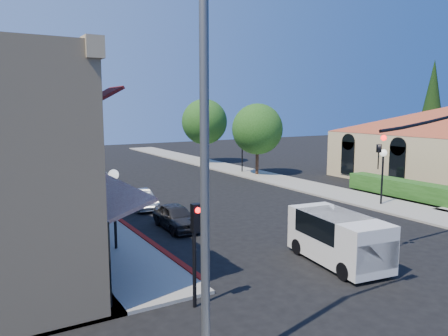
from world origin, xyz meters
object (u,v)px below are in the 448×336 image
white_van (339,236)px  parked_car_c (96,189)px  lamppost_left_far (54,157)px  parked_car_b (141,199)px  street_tree_b (204,122)px  lamppost_right_near (383,163)px  secondary_signal (195,236)px  street_tree_a (257,129)px  cobra_streetlight (219,151)px  lamppost_right_far (242,144)px  lamppost_left_near (114,189)px  conifer_far (432,105)px  parked_car_d (92,173)px  parked_car_a (176,217)px

white_van → parked_car_c: 18.69m
lamppost_left_far → parked_car_b: (3.70, -6.99, -2.16)m
street_tree_b → lamppost_right_near: bearing=-90.7°
secondary_signal → parked_car_c: size_ratio=0.87×
street_tree_a → white_van: 22.68m
cobra_streetlight → lamppost_right_far: size_ratio=2.61×
parked_car_c → parked_car_b: bearing=-78.3°
parked_car_c → street_tree_b: bearing=34.7°
lamppost_right_far → secondary_signal: bearing=-126.1°
secondary_signal → lamppost_left_near: lamppost_left_near is taller
parked_car_b → conifer_far: bearing=6.8°
lamppost_left_near → parked_car_d: bearing=78.7°
lamppost_right_far → parked_car_d: (-13.30, 2.55, -2.09)m
lamppost_right_near → lamppost_right_far: (0.00, 16.00, 0.00)m
conifer_far → cobra_streetlight: conifer_far is taller
parked_car_c → lamppost_left_near: bearing=-104.8°
cobra_streetlight → parked_car_a: (4.35, 11.85, -4.64)m
street_tree_a → lamppost_left_far: 17.36m
white_van → parked_car_a: size_ratio=1.27×
street_tree_a → parked_car_d: size_ratio=1.39×
lamppost_left_near → lamppost_right_near: same height
lamppost_left_far → lamppost_right_near: same height
secondary_signal → parked_car_d: size_ratio=0.72×
conifer_far → lamppost_right_far: size_ratio=3.08×
secondary_signal → parked_car_b: size_ratio=0.95×
lamppost_left_near → parked_car_c: bearing=79.1°
cobra_streetlight → lamppost_right_far: cobra_streetlight is taller
street_tree_b → lamppost_left_far: (-17.30, -10.00, -1.81)m
cobra_streetlight → parked_car_c: (2.95, 22.00, -4.72)m
lamppost_left_near → lamppost_right_far: bearing=43.3°
parked_car_d → white_van: bearing=-76.8°
parked_car_b → parked_car_c: size_ratio=0.92×
street_tree_b → lamppost_right_far: street_tree_b is taller
lamppost_left_near → white_van: lamppost_left_near is taller
street_tree_b → lamppost_right_near: 24.07m
conifer_far → white_van: bearing=-151.3°
lamppost_right_far → lamppost_right_near: bearing=-90.0°
cobra_streetlight → lamppost_right_far: (17.65, 26.00, -2.53)m
lamppost_left_near → conifer_far: bearing=15.3°
parked_car_c → lamppost_right_far: bearing=11.3°
conifer_far → lamppost_left_far: conifer_far is taller
cobra_streetlight → parked_car_b: size_ratio=2.66×
white_van → parked_car_d: white_van is taller
lamppost_left_far → conifer_far: bearing=-6.3°
parked_car_a → parked_car_c: 10.25m
lamppost_left_far → parked_car_a: 12.88m
conifer_far → parked_car_c: 34.75m
cobra_streetlight → parked_car_a: size_ratio=2.52×
secondary_signal → parked_car_d: secondary_signal is taller
parked_car_a → parked_car_b: bearing=92.4°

